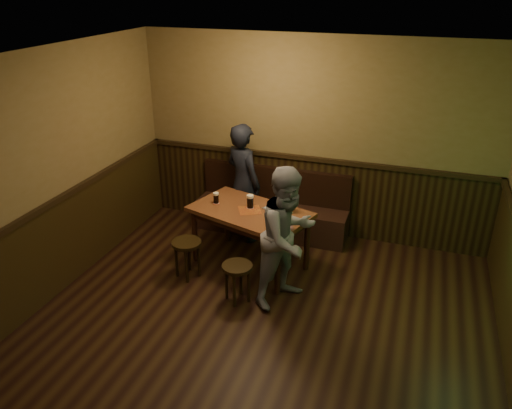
{
  "coord_description": "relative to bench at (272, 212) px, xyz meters",
  "views": [
    {
      "loc": [
        1.39,
        -3.52,
        3.49
      ],
      "look_at": [
        -0.39,
        1.68,
        0.93
      ],
      "focal_mm": 35.0,
      "sensor_mm": 36.0,
      "label": 1
    }
  ],
  "objects": [
    {
      "name": "pint_left",
      "position": [
        -0.48,
        -0.91,
        0.55
      ],
      "size": [
        0.1,
        0.1,
        0.15
      ],
      "color": "#A02713",
      "rests_on": "pub_table"
    },
    {
      "name": "menu",
      "position": [
        0.47,
        -1.31,
        0.48
      ],
      "size": [
        0.25,
        0.27,
        0.0
      ],
      "primitive_type": "cube",
      "rotation": [
        0.0,
        0.0,
        -0.93
      ],
      "color": "silver",
      "rests_on": "pub_table"
    },
    {
      "name": "pint_mid",
      "position": [
        -0.02,
        -0.9,
        0.56
      ],
      "size": [
        0.11,
        0.11,
        0.18
      ],
      "color": "#A02713",
      "rests_on": "pub_table"
    },
    {
      "name": "room",
      "position": [
        0.51,
        -2.53,
        0.89
      ],
      "size": [
        5.04,
        6.04,
        2.84
      ],
      "color": "black",
      "rests_on": "ground"
    },
    {
      "name": "person_suit",
      "position": [
        -0.34,
        -0.29,
        0.53
      ],
      "size": [
        0.74,
        0.66,
        1.69
      ],
      "primitive_type": "imported",
      "rotation": [
        0.0,
        0.0,
        2.62
      ],
      "color": "black",
      "rests_on": "ground"
    },
    {
      "name": "stool_right",
      "position": [
        0.13,
        -1.76,
        0.07
      ],
      "size": [
        0.38,
        0.38,
        0.48
      ],
      "rotation": [
        0.0,
        0.0,
        0.07
      ],
      "color": "black",
      "rests_on": "ground"
    },
    {
      "name": "stool_left",
      "position": [
        -0.64,
        -1.49,
        0.09
      ],
      "size": [
        0.47,
        0.47,
        0.5
      ],
      "rotation": [
        0.0,
        0.0,
        0.35
      ],
      "color": "black",
      "rests_on": "ground"
    },
    {
      "name": "pint_right",
      "position": [
        0.51,
        -1.17,
        0.56
      ],
      "size": [
        0.1,
        0.1,
        0.16
      ],
      "color": "#A02713",
      "rests_on": "pub_table"
    },
    {
      "name": "pub_table",
      "position": [
        0.0,
        -0.97,
        0.37
      ],
      "size": [
        1.65,
        1.23,
        0.79
      ],
      "rotation": [
        0.0,
        0.0,
        -0.3
      ],
      "color": "#583419",
      "rests_on": "ground"
    },
    {
      "name": "bench",
      "position": [
        0.0,
        0.0,
        0.0
      ],
      "size": [
        2.2,
        0.5,
        0.95
      ],
      "color": "black",
      "rests_on": "ground"
    },
    {
      "name": "person_grey",
      "position": [
        0.66,
        -1.54,
        0.51
      ],
      "size": [
        0.93,
        1.0,
        1.65
      ],
      "primitive_type": "imported",
      "rotation": [
        0.0,
        0.0,
        1.08
      ],
      "color": "gray",
      "rests_on": "ground"
    },
    {
      "name": "laptop",
      "position": [
        0.36,
        -0.84,
        0.54
      ],
      "size": [
        0.43,
        0.42,
        0.24
      ],
      "rotation": [
        0.0,
        0.0,
        -0.61
      ],
      "color": "silver",
      "rests_on": "pub_table"
    }
  ]
}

